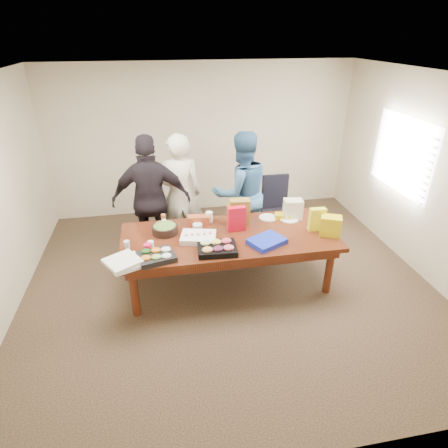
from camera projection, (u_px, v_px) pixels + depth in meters
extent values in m
cube|color=#47301E|center=(229.00, 282.00, 5.26)|extent=(5.50, 5.00, 0.02)
cube|color=white|center=(230.00, 75.00, 4.00)|extent=(5.50, 5.00, 0.02)
cube|color=beige|center=(203.00, 141.00, 6.81)|extent=(5.50, 0.04, 2.70)
cube|color=beige|center=(303.00, 339.00, 2.45)|extent=(5.50, 0.04, 2.70)
cube|color=beige|center=(428.00, 179.00, 5.07)|extent=(0.04, 5.00, 2.70)
cube|color=white|center=(402.00, 155.00, 5.52)|extent=(0.03, 1.40, 1.10)
cube|color=beige|center=(399.00, 155.00, 5.51)|extent=(0.04, 1.36, 1.00)
cube|color=#4C1C0F|center=(229.00, 259.00, 5.08)|extent=(2.80, 1.20, 0.75)
cube|color=black|center=(278.00, 212.00, 6.07)|extent=(0.53, 0.53, 1.03)
imported|color=silver|center=(180.00, 195.00, 5.63)|extent=(0.72, 0.50, 1.87)
imported|color=#35618C|center=(241.00, 193.00, 5.69)|extent=(1.02, 0.86, 1.88)
imported|color=black|center=(151.00, 200.00, 5.39)|extent=(1.15, 0.53, 1.92)
cube|color=black|center=(156.00, 257.00, 4.38)|extent=(0.49, 0.42, 0.06)
cube|color=black|center=(217.00, 249.00, 4.54)|extent=(0.49, 0.40, 0.07)
cube|color=white|center=(198.00, 237.00, 4.78)|extent=(0.50, 0.42, 0.08)
cylinder|color=black|center=(165.00, 229.00, 4.94)|extent=(0.39, 0.39, 0.11)
cube|color=#1729B2|center=(267.00, 241.00, 4.70)|extent=(0.53, 0.48, 0.06)
cube|color=red|center=(236.00, 219.00, 4.95)|extent=(0.24, 0.10, 0.34)
cube|color=yellow|center=(317.00, 219.00, 4.96)|extent=(0.21, 0.09, 0.32)
cube|color=#BF7310|center=(235.00, 214.00, 5.12)|extent=(0.21, 0.13, 0.31)
cylinder|color=white|center=(209.00, 217.00, 5.20)|extent=(0.10, 0.10, 0.15)
cylinder|color=#F9F615|center=(248.00, 212.00, 5.32)|extent=(0.07, 0.07, 0.17)
cylinder|color=brown|center=(164.00, 221.00, 5.06)|extent=(0.06, 0.06, 0.20)
cylinder|color=silver|center=(164.00, 225.00, 4.98)|extent=(0.06, 0.06, 0.16)
cube|color=yellow|center=(283.00, 216.00, 5.32)|extent=(0.24, 0.18, 0.07)
cube|color=#A34624|center=(198.00, 220.00, 5.17)|extent=(0.30, 0.15, 0.12)
cube|color=olive|center=(240.00, 212.00, 5.12)|extent=(0.29, 0.19, 0.36)
cylinder|color=#C81C3E|center=(148.00, 249.00, 4.48)|extent=(0.11, 0.11, 0.13)
cylinder|color=white|center=(151.00, 245.00, 4.57)|extent=(0.10, 0.10, 0.11)
cylinder|color=silver|center=(127.00, 245.00, 4.60)|extent=(0.08, 0.08, 0.10)
cube|color=white|center=(126.00, 263.00, 4.28)|extent=(0.46, 0.46, 0.04)
cube|color=white|center=(123.00, 261.00, 4.24)|extent=(0.49, 0.49, 0.04)
cylinder|color=white|center=(289.00, 219.00, 5.31)|extent=(0.30, 0.30, 0.02)
cylinder|color=white|center=(268.00, 218.00, 5.35)|extent=(0.29, 0.29, 0.02)
cylinder|color=beige|center=(237.00, 222.00, 5.18)|extent=(0.17, 0.17, 0.06)
cylinder|color=silver|center=(197.00, 226.00, 5.08)|extent=(0.16, 0.16, 0.05)
cube|color=beige|center=(293.00, 209.00, 5.30)|extent=(0.28, 0.22, 0.28)
cube|color=gold|center=(330.00, 226.00, 4.86)|extent=(0.31, 0.27, 0.26)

